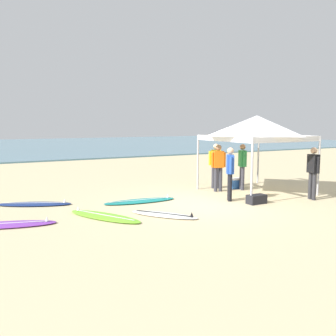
{
  "coord_description": "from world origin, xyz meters",
  "views": [
    {
      "loc": [
        -6.34,
        -9.15,
        2.46
      ],
      "look_at": [
        -0.63,
        1.33,
        1.0
      ],
      "focal_mm": 38.78,
      "sensor_mm": 36.0,
      "label": 1
    }
  ],
  "objects": [
    {
      "name": "person_green",
      "position": [
        2.5,
        1.29,
        0.99
      ],
      "size": [
        0.34,
        0.51,
        1.71
      ],
      "color": "#383842",
      "rests_on": "ground"
    },
    {
      "name": "gear_bag_near_tent",
      "position": [
        1.33,
        -0.8,
        0.14
      ],
      "size": [
        0.6,
        0.32,
        0.28
      ],
      "primitive_type": "cube",
      "rotation": [
        0.0,
        0.0,
        0.0
      ],
      "color": "#232328",
      "rests_on": "ground"
    },
    {
      "name": "sea",
      "position": [
        0.0,
        33.16,
        0.05
      ],
      "size": [
        80.0,
        36.0,
        0.1
      ],
      "primitive_type": "cube",
      "color": "#568499",
      "rests_on": "ground"
    },
    {
      "name": "canopy_tent",
      "position": [
        2.61,
        0.69,
        2.39
      ],
      "size": [
        3.1,
        3.1,
        2.75
      ],
      "color": "#B7B7BC",
      "rests_on": "ground"
    },
    {
      "name": "surfboard_purple",
      "position": [
        -5.75,
        0.23,
        0.04
      ],
      "size": [
        2.55,
        1.34,
        0.19
      ],
      "color": "purple",
      "rests_on": "ground"
    },
    {
      "name": "surfboard_teal",
      "position": [
        -1.72,
        1.14,
        0.04
      ],
      "size": [
        2.38,
        0.82,
        0.19
      ],
      "color": "#19847F",
      "rests_on": "ground"
    },
    {
      "name": "surfboard_lime",
      "position": [
        -3.35,
        -0.15,
        0.04
      ],
      "size": [
        1.7,
        2.38,
        0.19
      ],
      "color": "#7AD12D",
      "rests_on": "ground"
    },
    {
      "name": "surfboard_navy",
      "position": [
        -4.73,
        2.28,
        0.04
      ],
      "size": [
        2.27,
        1.51,
        0.19
      ],
      "color": "navy",
      "rests_on": "ground"
    },
    {
      "name": "person_yellow",
      "position": [
        1.82,
        2.02,
        0.99
      ],
      "size": [
        0.5,
        0.36,
        1.71
      ],
      "color": "#383842",
      "rests_on": "ground"
    },
    {
      "name": "surfboard_white",
      "position": [
        -1.88,
        -0.77,
        0.04
      ],
      "size": [
        1.59,
        1.87,
        0.19
      ],
      "color": "white",
      "rests_on": "ground"
    },
    {
      "name": "person_orange",
      "position": [
        1.52,
        1.44,
        0.99
      ],
      "size": [
        0.53,
        0.32,
        1.71
      ],
      "color": "#383842",
      "rests_on": "ground"
    },
    {
      "name": "person_black",
      "position": [
        3.35,
        -1.19,
        0.99
      ],
      "size": [
        0.28,
        0.54,
        1.71
      ],
      "color": "#2D2D33",
      "rests_on": "ground"
    },
    {
      "name": "cooler_box",
      "position": [
        2.52,
        1.64,
        0.2
      ],
      "size": [
        0.5,
        0.36,
        0.39
      ],
      "color": "#2D60B7",
      "rests_on": "ground"
    },
    {
      "name": "ground_plane",
      "position": [
        0.0,
        0.0,
        0.0
      ],
      "size": [
        80.0,
        80.0,
        0.0
      ],
      "primitive_type": "plane",
      "color": "beige"
    },
    {
      "name": "person_blue",
      "position": [
        0.88,
        -0.05,
        0.99
      ],
      "size": [
        0.38,
        0.48,
        1.71
      ],
      "color": "black",
      "rests_on": "ground"
    }
  ]
}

